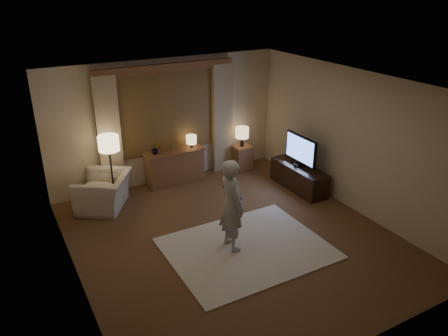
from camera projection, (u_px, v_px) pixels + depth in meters
room at (219, 155)px, 7.22m from camera, size 5.04×5.54×2.64m
rug at (247, 248)px, 7.05m from camera, size 2.50×2.00×0.02m
sideboard at (175, 168)px, 9.23m from camera, size 1.20×0.40×0.70m
picture_frame at (174, 148)px, 9.05m from camera, size 0.16×0.02×0.20m
plant at (156, 149)px, 8.85m from camera, size 0.17×0.13×0.30m
table_lamp_sideboard at (191, 140)px, 9.19m from camera, size 0.22×0.22×0.30m
floor_lamp at (109, 147)px, 8.15m from camera, size 0.39×0.39×1.35m
armchair at (104, 192)px, 8.22m from camera, size 1.29×1.33×0.66m
side_table at (242, 157)px, 9.94m from camera, size 0.40×0.40×0.56m
table_lamp_side at (242, 133)px, 9.70m from camera, size 0.30×0.30×0.44m
tv_stand at (299, 177)px, 9.01m from camera, size 0.45×1.40×0.50m
tv at (301, 150)px, 8.77m from camera, size 0.22×0.90×0.65m
person at (232, 205)px, 6.78m from camera, size 0.37×0.56×1.52m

